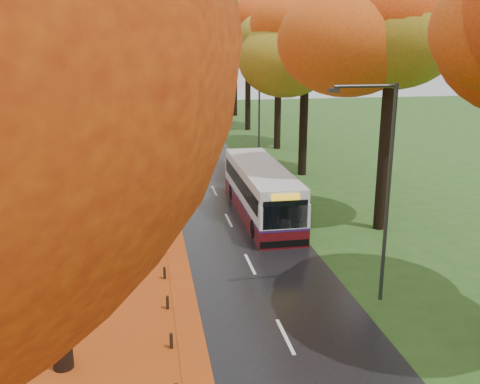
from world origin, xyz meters
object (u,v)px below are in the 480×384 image
object	(u,v)px
streetlamp_near	(383,178)
car_white	(171,159)
bus	(261,190)
streetlamp_mid	(256,106)
car_dark	(166,135)
car_silver	(169,151)
streetlamp_far	(216,84)

from	to	relation	value
streetlamp_near	car_white	size ratio (longest dim) A/B	2.21
streetlamp_near	bus	xyz separation A→B (m)	(-2.04, 10.63, -3.22)
streetlamp_mid	car_dark	bearing A→B (deg)	117.42
car_white	car_dark	size ratio (longest dim) A/B	0.75
streetlamp_mid	car_white	world-z (taller)	streetlamp_mid
car_silver	car_dark	distance (m)	7.46
streetlamp_near	car_silver	bearing A→B (deg)	103.31
streetlamp_far	car_white	xyz separation A→B (m)	(-6.30, -20.68, -4.06)
streetlamp_mid	bus	size ratio (longest dim) A/B	0.76
bus	streetlamp_mid	bearing A→B (deg)	79.81
streetlamp_far	bus	world-z (taller)	streetlamp_far
streetlamp_near	streetlamp_far	distance (m)	44.00
car_silver	car_dark	size ratio (longest dim) A/B	0.81
streetlamp_mid	car_dark	size ratio (longest dim) A/B	1.65
streetlamp_far	car_dark	size ratio (longest dim) A/B	1.65
car_white	bus	bearing A→B (deg)	-77.17
bus	car_white	xyz separation A→B (m)	(-4.26, 12.68, -0.84)
streetlamp_near	streetlamp_far	bearing A→B (deg)	90.00
streetlamp_mid	streetlamp_far	xyz separation A→B (m)	(0.00, 22.00, 0.00)
car_white	streetlamp_mid	bearing A→B (deg)	-17.56
streetlamp_near	streetlamp_far	world-z (taller)	same
streetlamp_mid	streetlamp_far	bearing A→B (deg)	90.00
streetlamp_mid	streetlamp_far	world-z (taller)	same
streetlamp_mid	streetlamp_far	distance (m)	22.00
streetlamp_near	car_white	bearing A→B (deg)	105.11
car_white	car_silver	bearing A→B (deg)	84.26
streetlamp_far	streetlamp_mid	bearing A→B (deg)	-90.00
car_dark	streetlamp_far	bearing A→B (deg)	74.20
streetlamp_mid	car_dark	distance (m)	14.17
streetlamp_near	car_silver	distance (m)	27.65
bus	car_white	size ratio (longest dim) A/B	2.92
streetlamp_near	car_silver	size ratio (longest dim) A/B	2.04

